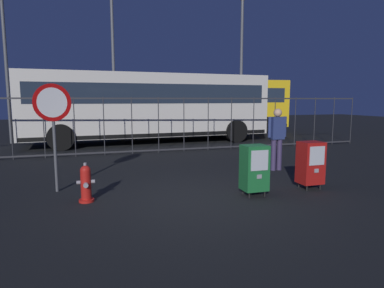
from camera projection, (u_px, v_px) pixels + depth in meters
The scene contains 12 objects.
ground_plane at pixel (196, 198), 6.54m from camera, with size 60.00×60.00×0.00m, color black.
fire_hydrant at pixel (86, 184), 6.24m from camera, with size 0.33×0.31×0.75m.
newspaper_box_primary at pixel (310, 163), 7.15m from camera, with size 0.48×0.42×1.02m.
newspaper_box_secondary at pixel (254, 168), 6.62m from camera, with size 0.48×0.42×1.02m.
stop_sign at pixel (53, 115), 6.77m from camera, with size 0.71×0.31×2.23m.
pedestrian at pixel (277, 136), 8.99m from camera, with size 0.55×0.22×1.67m.
fence_barrier at pixel (145, 125), 11.81m from camera, with size 18.03×0.04×2.00m.
bus_near at pixel (149, 104), 14.76m from camera, with size 10.59×3.09×3.00m.
bus_far at pixel (195, 103), 19.45m from camera, with size 10.75×4.02×3.00m.
street_light_near_left at pixel (4, 40), 14.09m from camera, with size 0.32×0.32×7.64m.
street_light_near_right at pixel (113, 47), 15.34m from camera, with size 0.32×0.32×7.47m.
street_light_far_left at pixel (242, 56), 16.23m from camera, with size 0.32×0.32×6.89m.
Camera 1 is at (-1.99, -6.02, 1.91)m, focal length 31.26 mm.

